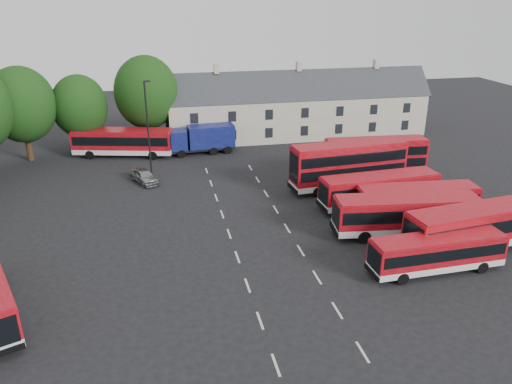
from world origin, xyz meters
TOP-DOWN VIEW (x-y plane):
  - ground at (0.00, 0.00)m, footprint 140.00×140.00m
  - lane_markings at (2.50, 2.00)m, footprint 5.15×33.80m
  - terrace_houses at (14.00, 30.00)m, footprint 35.70×7.13m
  - bus_row_a at (13.54, -6.93)m, footprint 9.87×2.58m
  - bus_row_b at (18.62, -4.45)m, footprint 12.53×4.20m
  - bus_row_c at (14.18, -1.11)m, footprint 12.01×4.08m
  - bus_row_d at (16.71, 1.81)m, footprint 10.75×3.43m
  - bus_row_e at (14.47, 4.69)m, footprint 11.27×3.26m
  - bus_dd_south at (13.35, 9.62)m, footprint 11.86×3.66m
  - bus_dd_north at (17.34, 11.96)m, footprint 10.81×3.23m
  - bus_north at (-9.17, 25.28)m, footprint 12.16×5.48m
  - box_truck at (0.40, 24.62)m, footprint 8.03×3.03m
  - silver_car at (-6.82, 15.67)m, footprint 3.33×4.56m
  - lamppost at (-6.02, 17.74)m, footprint 0.72×0.35m

SIDE VIEW (x-z plane):
  - ground at x=0.00m, z-range 0.00..0.00m
  - lane_markings at x=2.50m, z-range 0.00..0.01m
  - silver_car at x=-6.82m, z-range 0.00..1.44m
  - bus_row_a at x=13.54m, z-range 0.28..3.05m
  - bus_row_d at x=16.71m, z-range 0.30..3.29m
  - bus_row_e at x=14.47m, z-range 0.32..3.47m
  - box_truck at x=0.40m, z-range 0.21..3.66m
  - bus_row_c at x=14.18m, z-range 0.34..3.66m
  - bus_north at x=-9.17m, z-range 0.34..3.69m
  - bus_row_b at x=18.62m, z-range 0.35..3.83m
  - bus_dd_north at x=17.34m, z-range 0.30..4.67m
  - bus_dd_south at x=13.35m, z-range 0.33..5.12m
  - terrace_houses at x=14.00m, z-range -1.17..8.89m
  - lamppost at x=-6.02m, z-range 0.35..10.63m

